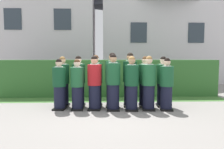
# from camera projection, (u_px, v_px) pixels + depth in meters

# --- Properties ---
(ground_plane) EXTENTS (60.00, 60.00, 0.00)m
(ground_plane) POSITION_uv_depth(u_px,v_px,m) (112.00, 110.00, 6.45)
(ground_plane) COLOR gray
(student_front_row_0) EXTENTS (0.40, 0.51, 1.53)m
(student_front_row_0) POSITION_uv_depth(u_px,v_px,m) (59.00, 86.00, 6.43)
(student_front_row_0) COLOR black
(student_front_row_0) RESTS_ON ground
(student_front_row_1) EXTENTS (0.40, 0.45, 1.53)m
(student_front_row_1) POSITION_uv_depth(u_px,v_px,m) (77.00, 86.00, 6.40)
(student_front_row_1) COLOR black
(student_front_row_1) RESTS_ON ground
(student_in_red_blazer) EXTENTS (0.42, 0.50, 1.63)m
(student_in_red_blazer) POSITION_uv_depth(u_px,v_px,m) (95.00, 84.00, 6.41)
(student_in_red_blazer) COLOR black
(student_in_red_blazer) RESTS_ON ground
(student_front_row_3) EXTENTS (0.44, 0.48, 1.68)m
(student_front_row_3) POSITION_uv_depth(u_px,v_px,m) (113.00, 83.00, 6.37)
(student_front_row_3) COLOR black
(student_front_row_3) RESTS_ON ground
(student_front_row_4) EXTENTS (0.42, 0.49, 1.62)m
(student_front_row_4) POSITION_uv_depth(u_px,v_px,m) (132.00, 85.00, 6.35)
(student_front_row_4) COLOR black
(student_front_row_4) RESTS_ON ground
(student_front_row_5) EXTENTS (0.43, 0.50, 1.63)m
(student_front_row_5) POSITION_uv_depth(u_px,v_px,m) (149.00, 84.00, 6.39)
(student_front_row_5) COLOR black
(student_front_row_5) RESTS_ON ground
(student_front_row_6) EXTENTS (0.41, 0.49, 1.57)m
(student_front_row_6) POSITION_uv_depth(u_px,v_px,m) (167.00, 85.00, 6.37)
(student_front_row_6) COLOR black
(student_front_row_6) RESTS_ON ground
(student_rear_row_0) EXTENTS (0.42, 0.48, 1.61)m
(student_rear_row_0) POSITION_uv_depth(u_px,v_px,m) (63.00, 83.00, 6.87)
(student_rear_row_0) COLOR black
(student_rear_row_0) RESTS_ON ground
(student_rear_row_1) EXTENTS (0.42, 0.52, 1.63)m
(student_rear_row_1) POSITION_uv_depth(u_px,v_px,m) (79.00, 82.00, 6.87)
(student_rear_row_1) COLOR black
(student_rear_row_1) RESTS_ON ground
(student_rear_row_2) EXTENTS (0.43, 0.50, 1.66)m
(student_rear_row_2) POSITION_uv_depth(u_px,v_px,m) (96.00, 82.00, 6.85)
(student_rear_row_2) COLOR black
(student_rear_row_2) RESTS_ON ground
(student_rear_row_3) EXTENTS (0.45, 0.56, 1.73)m
(student_rear_row_3) POSITION_uv_depth(u_px,v_px,m) (112.00, 81.00, 6.82)
(student_rear_row_3) COLOR black
(student_rear_row_3) RESTS_ON ground
(student_rear_row_4) EXTENTS (0.45, 0.53, 1.73)m
(student_rear_row_4) POSITION_uv_depth(u_px,v_px,m) (130.00, 81.00, 6.84)
(student_rear_row_4) COLOR black
(student_rear_row_4) RESTS_ON ground
(student_rear_row_5) EXTENTS (0.42, 0.50, 1.62)m
(student_rear_row_5) POSITION_uv_depth(u_px,v_px,m) (145.00, 83.00, 6.82)
(student_rear_row_5) COLOR black
(student_rear_row_5) RESTS_ON ground
(student_rear_row_6) EXTENTS (0.42, 0.52, 1.61)m
(student_rear_row_6) POSITION_uv_depth(u_px,v_px,m) (163.00, 83.00, 6.84)
(student_rear_row_6) COLOR black
(student_rear_row_6) RESTS_ON ground
(hedge) EXTENTS (8.63, 0.70, 1.46)m
(hedge) POSITION_uv_depth(u_px,v_px,m) (110.00, 78.00, 8.66)
(hedge) COLOR #33662D
(hedge) RESTS_ON ground
(school_building_main) EXTENTS (6.08, 3.59, 7.44)m
(school_building_main) POSITION_uv_depth(u_px,v_px,m) (46.00, 20.00, 12.83)
(school_building_main) COLOR silver
(school_building_main) RESTS_ON ground
(school_building_annex) EXTENTS (7.58, 3.97, 6.83)m
(school_building_annex) POSITION_uv_depth(u_px,v_px,m) (159.00, 26.00, 13.59)
(school_building_annex) COLOR silver
(school_building_annex) RESTS_ON ground
(lawn_strip) EXTENTS (8.63, 0.90, 0.01)m
(lawn_strip) POSITION_uv_depth(u_px,v_px,m) (111.00, 100.00, 7.92)
(lawn_strip) COLOR #477A38
(lawn_strip) RESTS_ON ground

